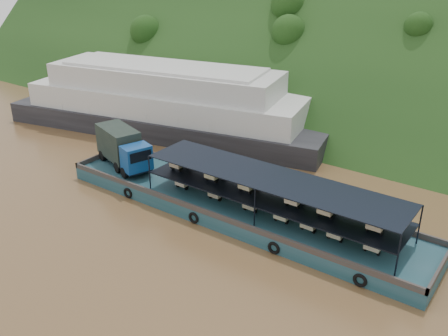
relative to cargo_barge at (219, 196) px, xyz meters
The scene contains 4 objects.
ground 2.18m from the cargo_barge, 44.44° to the right, with size 160.00×160.00×0.00m, color brown.
hillside 34.81m from the cargo_barge, 87.93° to the left, with size 140.00×28.00×28.00m, color #183413.
cargo_barge is the anchor object (origin of this frame).
passenger_ferry 22.31m from the cargo_barge, 144.16° to the left, with size 43.35×19.25×8.52m.
Camera 1 is at (22.55, -31.08, 22.09)m, focal length 40.00 mm.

